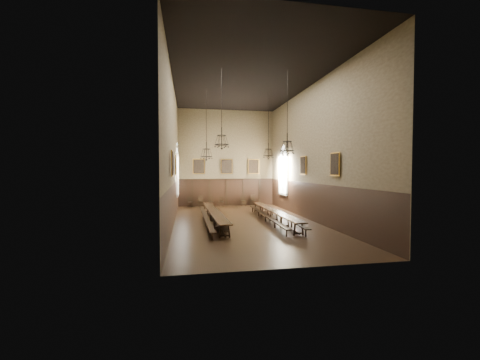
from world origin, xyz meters
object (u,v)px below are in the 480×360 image
object	(u,v)px
chair_3	(221,203)
chair_5	(243,203)
table_right	(274,216)
bench_right_outer	(281,216)
bench_left_outer	(206,219)
bench_left_inner	(221,219)
chandelier_back_left	(206,152)
chandelier_back_right	(268,151)
chandelier_front_left	(222,139)
chandelier_front_right	(287,145)
table_left	(214,217)
chair_2	(211,203)
chair_0	(190,204)
chair_6	(253,202)
bench_right_inner	(266,217)
chair_1	(201,203)

from	to	relation	value
chair_3	chair_5	xyz separation A→B (m)	(2.08, -0.08, 0.04)
table_right	bench_right_outer	world-z (taller)	table_right
bench_left_outer	bench_left_inner	world-z (taller)	bench_left_outer
chandelier_back_left	chandelier_back_right	bearing A→B (deg)	-1.98
bench_left_inner	chandelier_front_left	xyz separation A→B (m)	(-0.19, -2.22, 4.84)
bench_left_inner	chandelier_front_right	xyz separation A→B (m)	(3.48, -2.61, 4.52)
table_left	chair_3	xyz separation A→B (m)	(1.40, 8.33, -0.11)
bench_right_outer	chair_2	bearing A→B (deg)	115.84
chandelier_front_right	bench_left_inner	bearing A→B (deg)	143.20
bench_left_outer	bench_right_outer	world-z (taller)	bench_right_outer
table_left	chandelier_front_left	size ratio (longest dim) A/B	2.22
chair_0	chandelier_front_left	distance (m)	11.94
table_right	bench_left_outer	bearing A→B (deg)	179.82
chair_3	chair_6	xyz separation A→B (m)	(3.06, 0.03, 0.04)
bench_left_outer	chair_0	distance (m)	8.61
bench_left_outer	chandelier_front_right	world-z (taller)	chandelier_front_right
chair_5	bench_right_inner	bearing A→B (deg)	-90.78
table_right	chair_1	bearing A→B (deg)	117.08
table_left	chair_3	bearing A→B (deg)	80.43
chair_1	chair_6	xyz separation A→B (m)	(4.92, 0.06, -0.01)
bench_left_inner	chair_6	size ratio (longest dim) A/B	8.84
chandelier_front_left	bench_right_inner	bearing A→B (deg)	35.72
bench_right_inner	chandelier_front_right	xyz separation A→B (m)	(0.53, -2.65, 4.50)
table_right	bench_right_inner	world-z (taller)	table_right
bench_left_outer	chair_0	size ratio (longest dim) A/B	10.79
table_left	chair_3	world-z (taller)	chair_3
bench_right_outer	chair_5	distance (m)	8.35
table_left	chair_1	size ratio (longest dim) A/B	9.32
table_right	bench_left_outer	xyz separation A→B (m)	(-4.44, 0.01, -0.09)
bench_left_inner	chandelier_back_right	bearing A→B (deg)	30.33
bench_left_outer	chair_3	size ratio (longest dim) A/B	10.92
chair_5	chandelier_front_right	distance (m)	11.94
bench_left_inner	chandelier_front_right	distance (m)	6.27
table_left	bench_left_inner	bearing A→B (deg)	-26.32
bench_right_outer	chair_1	size ratio (longest dim) A/B	10.03
chair_2	chair_5	size ratio (longest dim) A/B	0.94
chandelier_front_right	chandelier_back_left	bearing A→B (deg)	130.61
chair_2	chair_6	world-z (taller)	chair_6
bench_right_inner	bench_right_outer	size ratio (longest dim) A/B	0.93
bench_left_outer	chandelier_back_right	world-z (taller)	chandelier_back_right
chair_2	chair_5	world-z (taller)	chair_5
bench_left_inner	chair_3	bearing A→B (deg)	83.39
chair_6	chandelier_back_left	size ratio (longest dim) A/B	0.21
bench_right_outer	chandelier_front_right	xyz separation A→B (m)	(-0.55, -2.77, 4.48)
bench_left_inner	chandelier_back_right	world-z (taller)	chandelier_back_right
chair_0	chair_3	xyz separation A→B (m)	(2.85, -0.03, -0.00)
chandelier_back_left	table_right	bearing A→B (deg)	-28.89
bench_left_inner	chair_0	bearing A→B (deg)	102.23
table_left	chandelier_back_left	xyz separation A→B (m)	(-0.34, 2.13, 4.27)
table_left	chandelier_back_left	distance (m)	4.78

